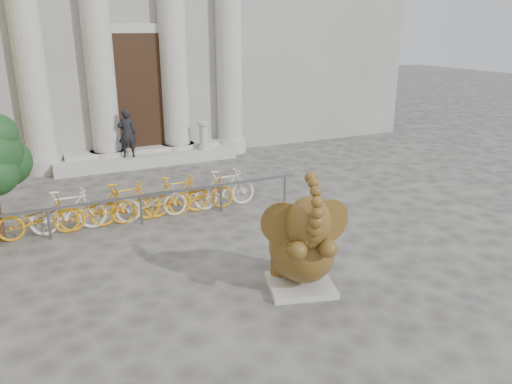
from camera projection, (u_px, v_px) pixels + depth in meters
name	position (u px, v px, depth m)	size (l,w,h in m)	color
ground	(277.00, 290.00, 8.79)	(80.00, 80.00, 0.00)	#474442
entrance_steps	(147.00, 158.00, 16.78)	(6.00, 1.20, 0.36)	#A8A59E
elephant_statue	(302.00, 247.00, 8.58)	(1.48, 1.77, 2.25)	#A8A59E
bike_rack	(138.00, 201.00, 11.75)	(8.00, 0.53, 1.00)	slate
pedestrian	(127.00, 133.00, 16.02)	(0.57, 0.37, 1.57)	black
balustrade_post	(203.00, 137.00, 17.11)	(0.39, 0.39, 0.95)	#A8A59E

